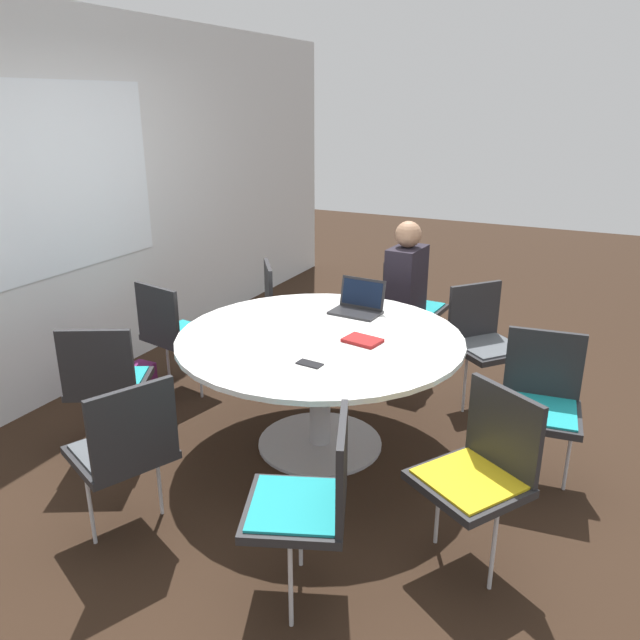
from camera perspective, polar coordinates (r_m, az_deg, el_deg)
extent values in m
plane|color=black|center=(4.05, 0.00, -11.26)|extent=(16.00, 16.00, 0.00)
cube|color=silver|center=(4.80, -22.91, 9.37)|extent=(8.00, 0.06, 2.70)
cube|color=white|center=(4.75, -22.93, 11.72)|extent=(1.80, 0.01, 1.30)
cylinder|color=#B7B7BC|center=(4.05, 0.00, -11.13)|extent=(0.78, 0.78, 0.02)
cylinder|color=#B7B7BC|center=(3.88, 0.00, -6.62)|extent=(0.13, 0.13, 0.69)
cylinder|color=white|center=(3.73, 0.00, -1.66)|extent=(1.72, 1.72, 0.03)
cube|color=#262628|center=(5.17, 8.74, 0.94)|extent=(0.47, 0.45, 0.04)
cube|color=teal|center=(5.16, 8.76, 1.21)|extent=(0.41, 0.40, 0.01)
cube|color=#262628|center=(5.18, 6.86, 3.59)|extent=(0.42, 0.06, 0.40)
cylinder|color=silver|center=(5.41, 9.32, -0.86)|extent=(0.02, 0.02, 0.42)
cylinder|color=silver|center=(5.09, 7.86, -2.09)|extent=(0.02, 0.02, 0.42)
cube|color=#262628|center=(5.01, -2.44, 0.55)|extent=(0.60, 0.60, 0.04)
cube|color=#4C5156|center=(5.01, -2.44, 0.83)|extent=(0.53, 0.53, 0.01)
cube|color=#262628|center=(4.93, -4.73, 2.85)|extent=(0.36, 0.27, 0.40)
cylinder|color=silver|center=(5.26, -2.66, -1.20)|extent=(0.02, 0.02, 0.42)
cylinder|color=silver|center=(4.93, -2.13, -2.67)|extent=(0.02, 0.02, 0.42)
cube|color=#262628|center=(4.67, -12.56, -1.40)|extent=(0.50, 0.51, 0.04)
cube|color=teal|center=(4.66, -12.58, -1.10)|extent=(0.44, 0.45, 0.01)
cube|color=#262628|center=(4.48, -14.65, 0.53)|extent=(0.11, 0.42, 0.40)
cylinder|color=silver|center=(4.88, -13.74, -3.47)|extent=(0.02, 0.02, 0.42)
cylinder|color=silver|center=(4.63, -10.89, -4.57)|extent=(0.02, 0.02, 0.42)
cube|color=#262628|center=(4.01, -18.61, -5.53)|extent=(0.58, 0.58, 0.04)
cube|color=teal|center=(4.00, -18.65, -5.19)|extent=(0.51, 0.51, 0.01)
cube|color=#262628|center=(3.76, -19.78, -3.73)|extent=(0.22, 0.38, 0.40)
cylinder|color=silver|center=(4.17, -20.67, -8.37)|extent=(0.02, 0.02, 0.42)
cylinder|color=silver|center=(4.07, -15.80, -8.53)|extent=(0.02, 0.02, 0.42)
cube|color=#262628|center=(3.27, -17.74, -11.45)|extent=(0.57, 0.56, 0.04)
cube|color=#4C5156|center=(3.25, -17.79, -11.06)|extent=(0.50, 0.49, 0.01)
cube|color=#262628|center=(3.00, -16.69, -9.43)|extent=(0.39, 0.20, 0.40)
cylinder|color=silver|center=(3.34, -20.26, -15.73)|extent=(0.02, 0.02, 0.42)
cylinder|color=silver|center=(3.44, -14.51, -13.91)|extent=(0.02, 0.02, 0.42)
cube|color=#262628|center=(2.75, -2.28, -16.92)|extent=(0.56, 0.55, 0.04)
cube|color=teal|center=(2.73, -2.29, -16.48)|extent=(0.49, 0.48, 0.01)
cube|color=#262628|center=(2.61, 2.02, -13.24)|extent=(0.40, 0.18, 0.40)
cylinder|color=silver|center=(2.76, -2.70, -23.02)|extent=(0.02, 0.02, 0.42)
cylinder|color=silver|center=(3.03, -1.79, -18.42)|extent=(0.02, 0.02, 0.42)
cube|color=#262628|center=(2.97, 13.40, -14.38)|extent=(0.59, 0.60, 0.04)
cube|color=gold|center=(2.96, 13.44, -13.96)|extent=(0.52, 0.53, 0.01)
cube|color=#262628|center=(2.98, 16.45, -9.58)|extent=(0.25, 0.37, 0.40)
cylinder|color=silver|center=(3.01, 15.57, -19.56)|extent=(0.02, 0.02, 0.42)
cylinder|color=silver|center=(3.21, 10.73, -16.39)|extent=(0.02, 0.02, 0.42)
cube|color=#262628|center=(3.66, 19.36, -8.11)|extent=(0.47, 0.48, 0.04)
cube|color=teal|center=(3.65, 19.41, -7.75)|extent=(0.41, 0.43, 0.01)
cube|color=#262628|center=(3.75, 19.80, -3.79)|extent=(0.08, 0.42, 0.40)
cylinder|color=silver|center=(3.78, 21.74, -11.52)|extent=(0.02, 0.02, 0.42)
cylinder|color=silver|center=(3.77, 16.19, -10.92)|extent=(0.02, 0.02, 0.42)
cube|color=#262628|center=(4.47, 15.19, -2.59)|extent=(0.61, 0.61, 0.04)
cube|color=#4C5156|center=(4.46, 15.22, -2.28)|extent=(0.53, 0.53, 0.01)
cube|color=#262628|center=(4.53, 13.92, 0.83)|extent=(0.34, 0.29, 0.40)
cylinder|color=silver|center=(4.66, 16.68, -4.87)|extent=(0.02, 0.02, 0.42)
cylinder|color=silver|center=(4.45, 13.09, -5.72)|extent=(0.02, 0.02, 0.42)
cylinder|color=#231E28|center=(5.08, 9.04, -1.97)|extent=(0.10, 0.10, 0.46)
cylinder|color=#231E28|center=(4.92, 8.28, -2.65)|extent=(0.10, 0.10, 0.46)
cube|color=#231E28|center=(4.87, 7.88, 3.45)|extent=(0.37, 0.24, 0.55)
sphere|color=#A87A5B|center=(4.78, 8.08, 7.77)|extent=(0.20, 0.20, 0.20)
cube|color=#232326|center=(4.11, 3.26, 0.69)|extent=(0.24, 0.33, 0.02)
cube|color=#232326|center=(4.17, 3.92, 2.48)|extent=(0.07, 0.32, 0.20)
cube|color=black|center=(4.16, 3.88, 2.46)|extent=(0.06, 0.29, 0.17)
cube|color=maroon|center=(3.64, 3.90, -1.87)|extent=(0.18, 0.23, 0.02)
cube|color=black|center=(3.33, -0.95, -4.02)|extent=(0.08, 0.15, 0.01)
cube|color=#661E56|center=(4.64, -16.77, -5.96)|extent=(0.36, 0.16, 0.28)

